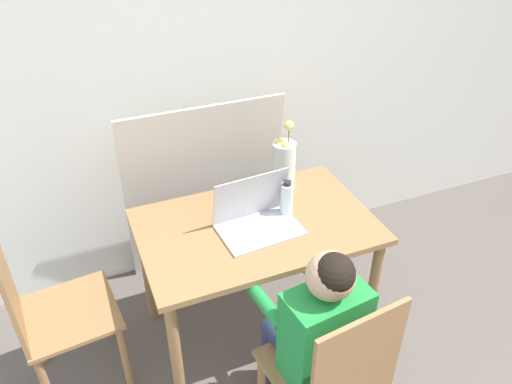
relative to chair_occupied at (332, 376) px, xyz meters
The scene contains 9 objects.
wall_back 1.63m from the chair_occupied, 86.98° to the left, with size 6.40×0.05×2.50m.
dining_table 0.71m from the chair_occupied, 92.11° to the left, with size 1.08×0.69×0.70m.
chair_occupied is the anchor object (origin of this frame).
chair_spare 1.22m from the chair_occupied, 142.64° to the left, with size 0.44×0.44×0.89m.
person_seated 0.21m from the chair_occupied, 96.57° to the left, with size 0.36×0.45×1.01m.
laptop 0.75m from the chair_occupied, 92.66° to the left, with size 0.38×0.27×0.25m.
flower_vase 1.03m from the chair_occupied, 76.71° to the left, with size 0.12×0.12×0.36m.
water_bottle 0.80m from the chair_occupied, 79.29° to the left, with size 0.06×0.06×0.18m.
cardboard_panel 1.29m from the chair_occupied, 94.40° to the left, with size 0.89×0.17×1.09m.
Camera 1 is at (-0.80, -0.19, 2.10)m, focal length 35.00 mm.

